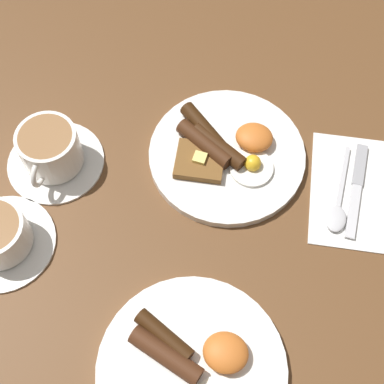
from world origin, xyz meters
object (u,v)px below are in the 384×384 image
(breakfast_plate_near, at_px, (226,152))
(knife, at_px, (357,184))
(breakfast_plate_far, at_px, (192,367))
(teacup_near, at_px, (51,152))
(spoon, at_px, (337,209))

(breakfast_plate_near, bearing_deg, knife, 177.65)
(breakfast_plate_far, height_order, knife, breakfast_plate_far)
(teacup_near, relative_size, knife, 0.92)
(spoon, bearing_deg, knife, 155.42)
(breakfast_plate_near, bearing_deg, spoon, 162.48)
(breakfast_plate_near, relative_size, teacup_near, 1.62)
(breakfast_plate_far, relative_size, spoon, 1.57)
(breakfast_plate_far, relative_size, knife, 1.49)
(breakfast_plate_near, height_order, teacup_near, teacup_near)
(breakfast_plate_far, xyz_separation_m, knife, (-0.19, -0.33, -0.00))
(breakfast_plate_near, height_order, spoon, breakfast_plate_near)
(teacup_near, distance_m, knife, 0.49)
(breakfast_plate_near, xyz_separation_m, breakfast_plate_far, (-0.02, 0.34, -0.00))
(knife, bearing_deg, breakfast_plate_far, -27.93)
(teacup_near, bearing_deg, breakfast_plate_near, -164.54)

